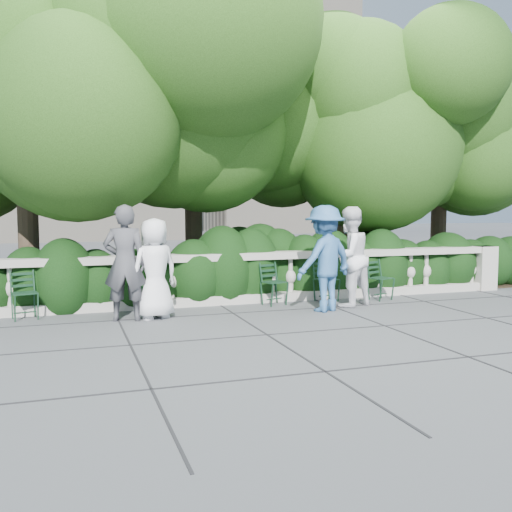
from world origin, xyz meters
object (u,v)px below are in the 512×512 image
object	(u,v)px
chair_a	(151,314)
chair_d	(279,306)
chair_f	(331,302)
person_casual_man	(349,257)
person_older_blue	(325,258)
person_businessman	(155,269)
chair_e	(386,301)
chair_b	(27,321)
person_woman_grey	(125,263)

from	to	relation	value
chair_a	chair_d	size ratio (longest dim) A/B	1.00
chair_f	person_casual_man	size ratio (longest dim) A/B	0.44
person_casual_man	person_older_blue	bearing A→B (deg)	6.90
chair_f	person_businessman	world-z (taller)	person_businessman
person_casual_man	chair_d	bearing A→B (deg)	-36.89
person_businessman	person_casual_man	world-z (taller)	person_casual_man
chair_a	chair_e	world-z (taller)	same
person_businessman	chair_d	bearing A→B (deg)	170.93
chair_b	chair_d	xyz separation A→B (m)	(4.50, -0.02, 0.00)
chair_f	person_casual_man	bearing A→B (deg)	-84.54
person_woman_grey	person_casual_man	world-z (taller)	person_woman_grey
chair_e	person_woman_grey	distance (m)	5.30
chair_d	chair_a	bearing A→B (deg)	163.20
chair_a	person_woman_grey	bearing A→B (deg)	-140.32
person_woman_grey	person_older_blue	world-z (taller)	person_woman_grey
person_woman_grey	person_casual_man	distance (m)	4.20
chair_e	person_businessman	size ratio (longest dim) A/B	0.49
person_businessman	chair_b	bearing A→B (deg)	-33.13
chair_e	person_older_blue	xyz separation A→B (m)	(-1.66, -0.61, 0.96)
person_businessman	person_woman_grey	size ratio (longest dim) A/B	0.88
person_casual_man	chair_a	bearing A→B (deg)	-24.90
chair_b	chair_e	distance (m)	6.77
chair_a	person_casual_man	xyz separation A→B (m)	(3.70, -0.42, 0.95)
person_woman_grey	chair_a	bearing A→B (deg)	-123.72
person_businessman	person_casual_man	bearing A→B (deg)	160.69
chair_d	person_businessman	size ratio (longest dim) A/B	0.49
person_older_blue	chair_d	bearing A→B (deg)	-71.07
chair_b	person_casual_man	xyz separation A→B (m)	(5.77, -0.44, 0.95)
chair_d	person_businessman	bearing A→B (deg)	174.00
person_woman_grey	chair_d	bearing A→B (deg)	-158.83
chair_b	person_businessman	bearing A→B (deg)	-25.32
chair_d	person_casual_man	bearing A→B (deg)	-35.38
chair_a	chair_d	distance (m)	2.43
chair_a	chair_e	distance (m)	4.71
chair_e	person_older_blue	bearing A→B (deg)	-177.22
chair_a	person_older_blue	xyz separation A→B (m)	(3.04, -0.73, 0.96)
chair_a	person_businessman	size ratio (longest dim) A/B	0.49
person_businessman	chair_f	bearing A→B (deg)	168.38
chair_f	person_woman_grey	bearing A→B (deg)	176.33
chair_b	chair_e	world-z (taller)	same
chair_b	chair_e	size ratio (longest dim) A/B	1.00
chair_e	person_woman_grey	bearing A→B (deg)	166.53
chair_d	person_casual_man	world-z (taller)	person_casual_man
chair_b	person_woman_grey	size ratio (longest dim) A/B	0.43
chair_a	person_woman_grey	xyz separation A→B (m)	(-0.49, -0.48, 0.97)
chair_e	person_businessman	world-z (taller)	person_businessman
person_businessman	person_older_blue	size ratio (longest dim) A/B	0.89
chair_a	person_woman_grey	world-z (taller)	person_woman_grey
chair_e	person_casual_man	xyz separation A→B (m)	(-1.00, -0.30, 0.95)
chair_a	person_businessman	distance (m)	0.97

